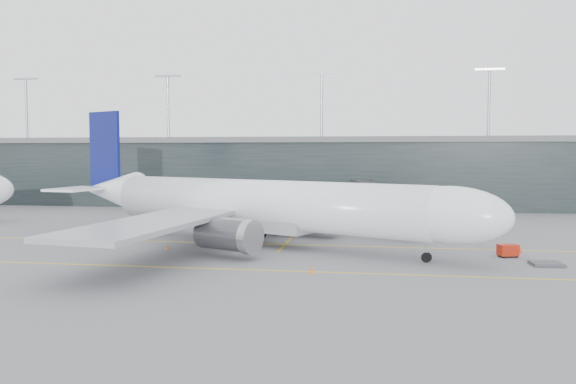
# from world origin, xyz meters

# --- Properties ---
(ground) EXTENTS (320.00, 320.00, 0.00)m
(ground) POSITION_xyz_m (0.00, 0.00, 0.00)
(ground) COLOR slate
(ground) RESTS_ON ground
(taxiline_a) EXTENTS (160.00, 0.25, 0.02)m
(taxiline_a) POSITION_xyz_m (0.00, -4.00, 0.01)
(taxiline_a) COLOR yellow
(taxiline_a) RESTS_ON ground
(taxiline_b) EXTENTS (160.00, 0.25, 0.02)m
(taxiline_b) POSITION_xyz_m (0.00, -20.00, 0.01)
(taxiline_b) COLOR yellow
(taxiline_b) RESTS_ON ground
(taxiline_lead_main) EXTENTS (0.25, 60.00, 0.02)m
(taxiline_lead_main) POSITION_xyz_m (5.00, 20.00, 0.01)
(taxiline_lead_main) COLOR yellow
(taxiline_lead_main) RESTS_ON ground
(terminal) EXTENTS (240.00, 36.00, 29.00)m
(terminal) POSITION_xyz_m (-0.00, 58.00, 7.62)
(terminal) COLOR black
(terminal) RESTS_ON ground
(main_aircraft) EXTENTS (62.02, 57.14, 18.25)m
(main_aircraft) POSITION_xyz_m (1.49, -4.19, 5.12)
(main_aircraft) COLOR white
(main_aircraft) RESTS_ON ground
(jet_bridge) EXTENTS (9.85, 43.69, 6.41)m
(jet_bridge) POSITION_xyz_m (17.47, 23.49, 4.80)
(jet_bridge) COLOR #2F2E33
(jet_bridge) RESTS_ON ground
(gse_cart) EXTENTS (2.41, 1.92, 1.44)m
(gse_cart) POSITION_xyz_m (31.39, -8.79, 0.80)
(gse_cart) COLOR #A11C0B
(gse_cart) RESTS_ON ground
(baggage_dolly) EXTENTS (3.23, 2.64, 0.31)m
(baggage_dolly) POSITION_xyz_m (34.29, -13.18, 0.19)
(baggage_dolly) COLOR #3B3B40
(baggage_dolly) RESTS_ON ground
(uld_a) EXTENTS (2.23, 2.00, 1.68)m
(uld_a) POSITION_xyz_m (-4.25, 8.82, 0.88)
(uld_a) COLOR #3D3D42
(uld_a) RESTS_ON ground
(uld_b) EXTENTS (2.34, 2.01, 1.89)m
(uld_b) POSITION_xyz_m (-3.71, 12.21, 0.99)
(uld_b) COLOR #3D3D42
(uld_b) RESTS_ON ground
(uld_c) EXTENTS (2.12, 1.86, 1.66)m
(uld_c) POSITION_xyz_m (1.18, 11.15, 0.87)
(uld_c) COLOR #3D3D42
(uld_c) RESTS_ON ground
(cone_nose) EXTENTS (0.46, 0.46, 0.72)m
(cone_nose) POSITION_xyz_m (33.47, -5.77, 0.36)
(cone_nose) COLOR red
(cone_nose) RESTS_ON ground
(cone_wing_stbd) EXTENTS (0.49, 0.49, 0.78)m
(cone_wing_stbd) POSITION_xyz_m (10.29, -20.72, 0.39)
(cone_wing_stbd) COLOR orange
(cone_wing_stbd) RESTS_ON ground
(cone_wing_port) EXTENTS (0.41, 0.41, 0.64)m
(cone_wing_port) POSITION_xyz_m (7.18, 9.56, 0.32)
(cone_wing_port) COLOR #D64D0B
(cone_wing_port) RESTS_ON ground
(cone_tail) EXTENTS (0.40, 0.40, 0.64)m
(cone_tail) POSITION_xyz_m (-8.78, -9.78, 0.32)
(cone_tail) COLOR #D45E0B
(cone_tail) RESTS_ON ground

